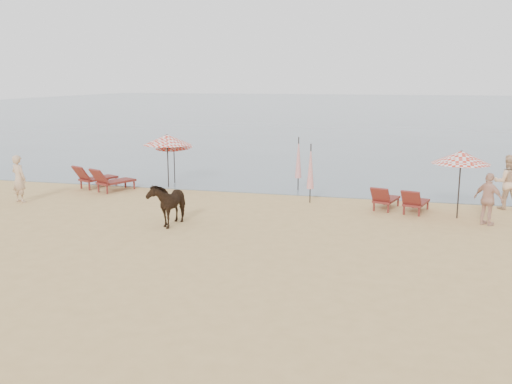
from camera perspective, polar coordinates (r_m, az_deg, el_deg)
ground at (r=13.46m, az=-5.43°, el=-8.68°), size 120.00×120.00×0.00m
sea at (r=92.08m, az=11.97°, el=8.25°), size 160.00×140.00×0.06m
lounger_cluster_left at (r=24.59m, az=-15.13°, el=1.31°), size 2.52×2.48×0.69m
lounger_cluster_right at (r=20.50m, az=14.16°, el=-0.76°), size 2.06×2.01×0.61m
umbrella_open_left_a at (r=24.34m, az=-8.87°, el=5.19°), size 2.00×2.00×2.27m
umbrella_open_left_b at (r=25.23m, az=-8.23°, el=4.85°), size 1.62×1.65×2.07m
umbrella_open_right at (r=19.81m, az=19.83°, el=3.28°), size 1.86×1.86×2.27m
umbrella_closed_left at (r=23.47m, az=4.27°, el=3.42°), size 0.27×0.27×2.23m
umbrella_closed_right at (r=21.21m, az=5.48°, el=2.53°), size 0.27×0.27×2.22m
cow at (r=18.30m, az=-8.76°, el=-1.08°), size 0.82×1.69×1.40m
beachgoer_left at (r=23.08m, az=-22.63°, el=1.24°), size 0.75×0.60×1.79m
beachgoer_right_a at (r=22.05m, az=23.82°, el=0.92°), size 0.98×0.78×1.95m
beachgoer_right_b at (r=19.40m, az=22.23°, el=-0.68°), size 1.02×0.94×1.68m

